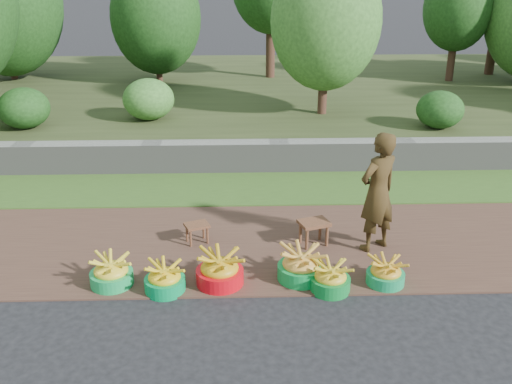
{
  "coord_description": "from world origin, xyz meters",
  "views": [
    {
      "loc": [
        -0.7,
        -5.46,
        3.53
      ],
      "look_at": [
        -0.49,
        1.3,
        0.75
      ],
      "focal_mm": 40.0,
      "sensor_mm": 36.0,
      "label": 1
    }
  ],
  "objects_px": {
    "basin_c": "(220,271)",
    "basin_d": "(301,266)",
    "basin_b": "(165,279)",
    "basin_f": "(386,273)",
    "stool_right": "(314,226)",
    "basin_a": "(111,273)",
    "stool_left": "(197,228)",
    "basin_e": "(330,279)",
    "vendor_woman": "(378,192)"
  },
  "relations": [
    {
      "from": "basin_d",
      "to": "vendor_woman",
      "type": "height_order",
      "value": "vendor_woman"
    },
    {
      "from": "basin_b",
      "to": "basin_f",
      "type": "bearing_deg",
      "value": 1.36
    },
    {
      "from": "stool_right",
      "to": "basin_d",
      "type": "bearing_deg",
      "value": -106.77
    },
    {
      "from": "basin_c",
      "to": "basin_d",
      "type": "bearing_deg",
      "value": 4.52
    },
    {
      "from": "basin_c",
      "to": "basin_f",
      "type": "relative_size",
      "value": 1.25
    },
    {
      "from": "basin_c",
      "to": "basin_a",
      "type": "bearing_deg",
      "value": 179.14
    },
    {
      "from": "basin_b",
      "to": "vendor_woman",
      "type": "bearing_deg",
      "value": 19.77
    },
    {
      "from": "basin_a",
      "to": "stool_left",
      "type": "relative_size",
      "value": 1.35
    },
    {
      "from": "basin_b",
      "to": "basin_a",
      "type": "bearing_deg",
      "value": 167.62
    },
    {
      "from": "basin_c",
      "to": "stool_left",
      "type": "relative_size",
      "value": 1.5
    },
    {
      "from": "basin_e",
      "to": "stool_right",
      "type": "bearing_deg",
      "value": 92.82
    },
    {
      "from": "basin_e",
      "to": "basin_f",
      "type": "xyz_separation_m",
      "value": [
        0.66,
        0.11,
        -0.01
      ]
    },
    {
      "from": "basin_a",
      "to": "stool_right",
      "type": "bearing_deg",
      "value": 20.42
    },
    {
      "from": "basin_b",
      "to": "basin_d",
      "type": "relative_size",
      "value": 0.85
    },
    {
      "from": "basin_c",
      "to": "stool_right",
      "type": "bearing_deg",
      "value": 37.72
    },
    {
      "from": "basin_a",
      "to": "stool_right",
      "type": "distance_m",
      "value": 2.63
    },
    {
      "from": "basin_d",
      "to": "basin_f",
      "type": "relative_size",
      "value": 1.24
    },
    {
      "from": "basin_d",
      "to": "stool_right",
      "type": "height_order",
      "value": "basin_d"
    },
    {
      "from": "basin_c",
      "to": "stool_right",
      "type": "relative_size",
      "value": 1.22
    },
    {
      "from": "basin_d",
      "to": "basin_f",
      "type": "bearing_deg",
      "value": -7.83
    },
    {
      "from": "basin_c",
      "to": "vendor_woman",
      "type": "relative_size",
      "value": 0.35
    },
    {
      "from": "basin_a",
      "to": "basin_f",
      "type": "height_order",
      "value": "basin_a"
    },
    {
      "from": "basin_f",
      "to": "stool_right",
      "type": "bearing_deg",
      "value": 125.75
    },
    {
      "from": "basin_a",
      "to": "basin_d",
      "type": "bearing_deg",
      "value": 1.47
    },
    {
      "from": "basin_a",
      "to": "basin_b",
      "type": "height_order",
      "value": "basin_a"
    },
    {
      "from": "basin_a",
      "to": "stool_left",
      "type": "bearing_deg",
      "value": 47.91
    },
    {
      "from": "basin_b",
      "to": "basin_e",
      "type": "bearing_deg",
      "value": -1.39
    },
    {
      "from": "basin_e",
      "to": "vendor_woman",
      "type": "height_order",
      "value": "vendor_woman"
    },
    {
      "from": "basin_f",
      "to": "stool_right",
      "type": "relative_size",
      "value": 0.98
    },
    {
      "from": "basin_d",
      "to": "vendor_woman",
      "type": "relative_size",
      "value": 0.35
    },
    {
      "from": "basin_b",
      "to": "basin_d",
      "type": "height_order",
      "value": "basin_d"
    },
    {
      "from": "basin_b",
      "to": "basin_e",
      "type": "height_order",
      "value": "basin_b"
    },
    {
      "from": "basin_d",
      "to": "basin_e",
      "type": "relative_size",
      "value": 1.19
    },
    {
      "from": "basin_f",
      "to": "basin_d",
      "type": "bearing_deg",
      "value": 172.17
    },
    {
      "from": "basin_d",
      "to": "basin_e",
      "type": "distance_m",
      "value": 0.4
    },
    {
      "from": "basin_a",
      "to": "stool_right",
      "type": "xyz_separation_m",
      "value": [
        2.46,
        0.92,
        0.12
      ]
    },
    {
      "from": "basin_d",
      "to": "basin_e",
      "type": "height_order",
      "value": "basin_d"
    },
    {
      "from": "basin_d",
      "to": "stool_left",
      "type": "xyz_separation_m",
      "value": [
        -1.28,
        0.97,
        0.05
      ]
    },
    {
      "from": "basin_a",
      "to": "basin_e",
      "type": "bearing_deg",
      "value": -4.18
    },
    {
      "from": "basin_f",
      "to": "basin_c",
      "type": "bearing_deg",
      "value": 178.24
    },
    {
      "from": "basin_f",
      "to": "stool_left",
      "type": "bearing_deg",
      "value": 153.95
    },
    {
      "from": "basin_c",
      "to": "basin_e",
      "type": "xyz_separation_m",
      "value": [
        1.26,
        -0.17,
        -0.03
      ]
    },
    {
      "from": "basin_a",
      "to": "basin_c",
      "type": "bearing_deg",
      "value": -0.86
    },
    {
      "from": "basin_b",
      "to": "basin_c",
      "type": "bearing_deg",
      "value": 10.85
    },
    {
      "from": "stool_left",
      "to": "basin_f",
      "type": "bearing_deg",
      "value": -26.05
    },
    {
      "from": "vendor_woman",
      "to": "stool_right",
      "type": "bearing_deg",
      "value": -41.4
    },
    {
      "from": "stool_left",
      "to": "vendor_woman",
      "type": "relative_size",
      "value": 0.24
    },
    {
      "from": "vendor_woman",
      "to": "basin_c",
      "type": "bearing_deg",
      "value": -10.26
    },
    {
      "from": "basin_d",
      "to": "stool_left",
      "type": "bearing_deg",
      "value": 142.87
    },
    {
      "from": "basin_d",
      "to": "basin_c",
      "type": "bearing_deg",
      "value": -175.48
    }
  ]
}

